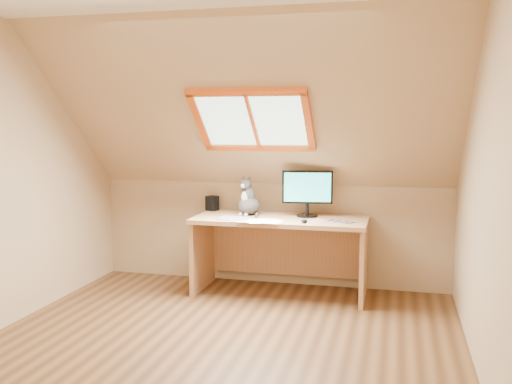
% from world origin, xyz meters
% --- Properties ---
extents(ground, '(3.50, 3.50, 0.00)m').
position_xyz_m(ground, '(0.00, 0.00, 0.00)').
color(ground, brown).
rests_on(ground, ground).
extents(room_shell, '(3.52, 3.52, 2.41)m').
position_xyz_m(room_shell, '(0.00, -0.09, 1.43)').
color(room_shell, tan).
rests_on(room_shell, ground).
extents(desk, '(1.60, 0.70, 0.73)m').
position_xyz_m(desk, '(0.18, 1.45, 0.51)').
color(desk, tan).
rests_on(desk, ground).
extents(monitor, '(0.47, 0.20, 0.43)m').
position_xyz_m(monitor, '(0.41, 1.49, 0.98)').
color(monitor, black).
rests_on(monitor, desk).
extents(cat, '(0.28, 0.30, 0.38)m').
position_xyz_m(cat, '(-0.15, 1.46, 0.86)').
color(cat, '#4B4642').
rests_on(cat, desk).
extents(desk_speaker, '(0.13, 0.13, 0.15)m').
position_xyz_m(desk_speaker, '(-0.57, 1.63, 0.80)').
color(desk_speaker, black).
rests_on(desk_speaker, desk).
extents(graphics_tablet, '(0.30, 0.23, 0.01)m').
position_xyz_m(graphics_tablet, '(-0.21, 1.17, 0.73)').
color(graphics_tablet, '#B2B2B7').
rests_on(graphics_tablet, desk).
extents(mouse, '(0.06, 0.10, 0.03)m').
position_xyz_m(mouse, '(0.44, 1.15, 0.74)').
color(mouse, black).
rests_on(mouse, desk).
extents(papers, '(0.35, 0.30, 0.01)m').
position_xyz_m(papers, '(0.04, 1.12, 0.73)').
color(papers, white).
rests_on(papers, desk).
extents(cables, '(0.51, 0.26, 0.01)m').
position_xyz_m(cables, '(0.65, 1.26, 0.73)').
color(cables, silver).
rests_on(cables, desk).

